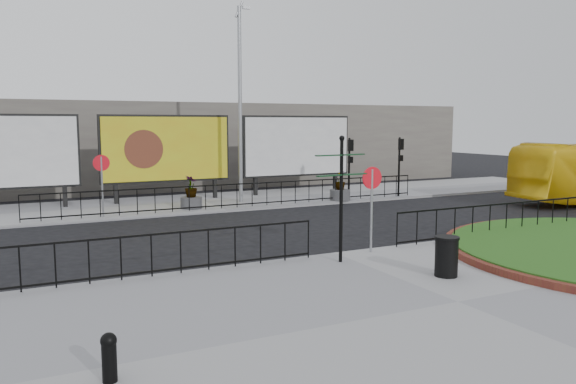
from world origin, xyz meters
TOP-DOWN VIEW (x-y plane):
  - ground at (0.00, 0.00)m, footprint 90.00×90.00m
  - pavement_near at (0.00, -5.00)m, footprint 30.00×10.00m
  - pavement_far at (0.00, 12.00)m, footprint 44.00×6.00m
  - railing_near_left at (-6.00, -0.30)m, footprint 10.00×0.10m
  - railing_near_right at (6.50, -0.30)m, footprint 9.00×0.10m
  - railing_far at (1.00, 9.30)m, footprint 18.00×0.10m
  - speed_sign_far at (-5.00, 9.40)m, footprint 0.64×0.07m
  - speed_sign_near at (1.00, -0.40)m, footprint 0.64×0.07m
  - billboard_left at (-8.50, 12.97)m, footprint 6.20×0.31m
  - billboard_mid at (-1.50, 12.97)m, footprint 6.20×0.31m
  - billboard_right at (5.50, 12.97)m, footprint 6.20×0.31m
  - lamp_post at (1.51, 11.00)m, footprint 0.74×0.18m
  - signal_pole_a at (6.50, 9.34)m, footprint 0.22×0.26m
  - signal_pole_b at (9.50, 9.34)m, footprint 0.22×0.26m
  - building_backdrop at (0.00, 22.00)m, footprint 40.00×10.00m
  - fingerpost_sign at (-0.40, -1.00)m, footprint 1.58×0.40m
  - bollard at (-7.09, -5.54)m, footprint 0.24×0.24m
  - litter_bin at (1.15, -3.36)m, footprint 0.59×0.59m
  - planter_b at (-1.20, 10.07)m, footprint 0.94×0.94m
  - planter_c at (6.00, 9.40)m, footprint 0.99×0.99m

SIDE VIEW (x-z plane):
  - ground at x=0.00m, z-range 0.00..0.00m
  - pavement_near at x=0.00m, z-range 0.00..0.12m
  - pavement_far at x=0.00m, z-range 0.00..0.12m
  - bollard at x=-7.09m, z-range 0.15..0.88m
  - planter_c at x=6.00m, z-range -0.11..1.30m
  - litter_bin at x=1.15m, z-range 0.12..1.10m
  - planter_b at x=-1.20m, z-range -0.08..1.36m
  - railing_near_left at x=-6.00m, z-range 0.12..1.22m
  - railing_near_right at x=6.50m, z-range 0.12..1.22m
  - railing_far at x=1.00m, z-range 0.12..1.22m
  - speed_sign_far at x=-5.00m, z-range 0.68..3.15m
  - speed_sign_near at x=1.00m, z-range 0.68..3.15m
  - signal_pole_a at x=6.50m, z-range 0.60..3.60m
  - signal_pole_b at x=9.50m, z-range 0.60..3.60m
  - fingerpost_sign at x=-0.40m, z-range 0.47..3.85m
  - building_backdrop at x=0.00m, z-range 0.00..5.00m
  - billboard_left at x=-8.50m, z-range 0.55..4.65m
  - billboard_mid at x=-1.50m, z-range 0.55..4.65m
  - billboard_right at x=5.50m, z-range 0.55..4.65m
  - lamp_post at x=1.51m, z-range 0.21..9.44m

